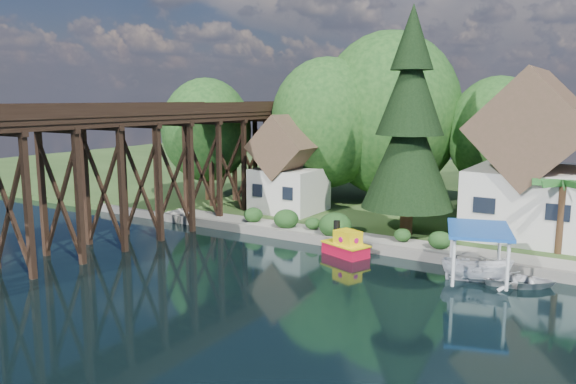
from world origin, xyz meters
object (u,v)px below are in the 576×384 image
trestle_bridge (161,159)px  house_left (533,167)px  shed (289,170)px  palm_tree (563,185)px  conifer (410,127)px  boat_white_a (520,279)px  boat_canopy (477,259)px  tugboat (346,246)px

trestle_bridge → house_left: 25.42m
trestle_bridge → shed: 10.69m
palm_tree → shed: bearing=173.1°
conifer → palm_tree: 9.87m
boat_white_a → boat_canopy: 2.30m
conifer → palm_tree: (9.35, 0.18, -3.15)m
shed → boat_canopy: 19.38m
house_left → tugboat: 13.78m
trestle_bridge → conifer: (15.92, 6.69, 2.41)m
trestle_bridge → conifer: 17.43m
house_left → boat_canopy: (-0.92, -10.28, -3.89)m
boat_canopy → tugboat: bearing=173.9°
shed → boat_white_a: size_ratio=2.18×
house_left → palm_tree: house_left is taller
shed → palm_tree: 20.43m
conifer → boat_canopy: 10.87m
boat_white_a → conifer: bearing=36.9°
tugboat → shed: bearing=138.7°
tugboat → house_left: bearing=46.3°
house_left → boat_white_a: 10.93m
shed → trestle_bridge: bearing=-118.2°
trestle_bridge → palm_tree: 26.19m
tugboat → boat_white_a: (10.15, -0.36, -0.26)m
palm_tree → boat_canopy: bearing=-116.8°
shed → tugboat: bearing=-41.3°
house_left → boat_white_a: (1.14, -9.77, -4.77)m
shed → tugboat: 12.40m
shed → boat_canopy: (17.08, -8.78, -2.58)m
house_left → shed: 18.11m
boat_canopy → shed: bearing=152.8°
house_left → boat_canopy: 11.03m
palm_tree → boat_canopy: palm_tree is taller
shed → conifer: size_ratio=0.52×
trestle_bridge → tugboat: (13.99, 1.42, -4.72)m
boat_canopy → conifer: bearing=135.1°
house_left → tugboat: (-9.01, -9.41, -4.51)m
trestle_bridge → boat_canopy: trestle_bridge is taller
trestle_bridge → house_left: (23.00, 10.83, -0.21)m
tugboat → boat_canopy: 8.15m
trestle_bridge → conifer: bearing=22.8°
trestle_bridge → tugboat: size_ratio=13.48×
shed → boat_white_a: 21.14m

